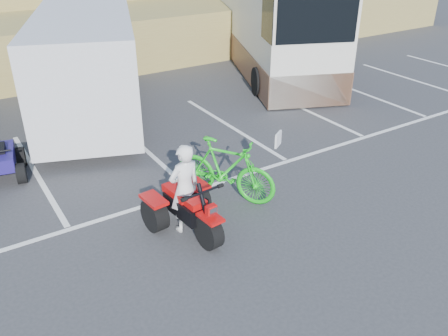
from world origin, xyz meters
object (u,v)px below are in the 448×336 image
rv_motorhome (269,23)px  quad_atv_blue (4,177)px  cargo_trailer (87,66)px  quad_atv_green (111,114)px  rider (185,188)px  green_dirt_bike (225,169)px  red_trike_atv (191,231)px

rv_motorhome → quad_atv_blue: rv_motorhome is taller
cargo_trailer → quad_atv_green: cargo_trailer is taller
rider → quad_atv_blue: rider is taller
rv_motorhome → quad_atv_green: (-7.42, -1.96, -1.65)m
green_dirt_bike → quad_atv_green: green_dirt_bike is taller
quad_atv_green → rv_motorhome: bearing=12.6°
red_trike_atv → rv_motorhome: size_ratio=0.16×
red_trike_atv → green_dirt_bike: green_dirt_bike is taller
red_trike_atv → cargo_trailer: bearing=81.9°
red_trike_atv → quad_atv_green: bearing=77.1°
green_dirt_bike → quad_atv_blue: 5.25m
red_trike_atv → quad_atv_blue: red_trike_atv is taller
quad_atv_green → quad_atv_blue: bearing=-147.3°
green_dirt_bike → rv_motorhome: size_ratio=0.21×
rider → rv_motorhome: 11.88m
quad_atv_green → rider: bearing=-99.9°
rv_motorhome → quad_atv_green: 7.86m
cargo_trailer → quad_atv_green: bearing=39.0°
red_trike_atv → rider: size_ratio=0.97×
cargo_trailer → rv_motorhome: (7.99, 2.16, 0.02)m
rider → rv_motorhome: size_ratio=0.16×
green_dirt_bike → quad_atv_green: bearing=60.3°
red_trike_atv → quad_atv_blue: (-2.63, 4.22, 0.00)m
quad_atv_blue → green_dirt_bike: bearing=-31.2°
rider → cargo_trailer: size_ratio=0.26×
red_trike_atv → rv_motorhome: rv_motorhome is taller
green_dirt_bike → rider: bearing=171.3°
rider → green_dirt_bike: (1.25, 0.57, -0.21)m
rider → rv_motorhome: rv_motorhome is taller
rider → quad_atv_blue: 4.92m
red_trike_atv → rider: bearing=90.0°
cargo_trailer → red_trike_atv: bearing=-72.5°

